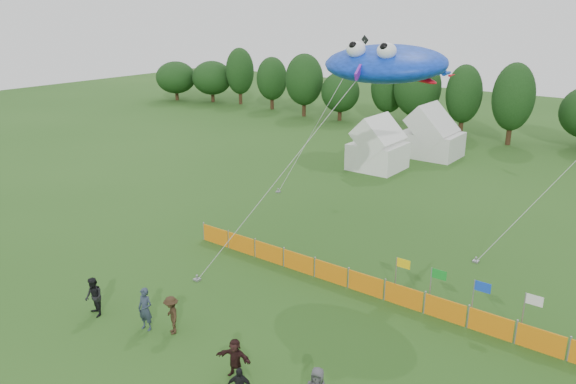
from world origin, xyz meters
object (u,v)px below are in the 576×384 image
Objects in this scene: spectator_f at (235,358)px; stingray_kite at (390,63)px; spectator_c at (172,315)px; spectator_a at (145,309)px; barrier_fence at (365,284)px; spectator_b at (94,297)px; tent_left at (378,148)px; tent_right at (431,137)px.

spectator_f is 0.09× the size of stingray_kite.
spectator_c is at bearing -103.09° from stingray_kite.
spectator_c is (1.11, 0.47, -0.11)m from spectator_a.
spectator_b reaches higher than barrier_fence.
tent_left is 7.00m from tent_right.
barrier_fence is at bearing -62.90° from tent_left.
spectator_c reaches higher than spectator_f.
tent_right is 35.99m from spectator_f.
spectator_a reaches higher than spectator_f.
spectator_b is (-8.65, -9.10, 0.41)m from barrier_fence.
spectator_a reaches higher than spectator_b.
stingray_kite is (-1.84, 4.82, 9.97)m from barrier_fence.
barrier_fence is at bearing 45.17° from spectator_a.
spectator_b is 0.11× the size of stingray_kite.
tent_right is 27.93m from barrier_fence.
spectator_b is 1.18× the size of spectator_f.
tent_right is 2.69× the size of spectator_a.
tent_left is 0.24× the size of stingray_kite.
tent_left reaches higher than spectator_f.
spectator_a is (-5.92, -8.45, 0.47)m from barrier_fence.
tent_right is at bearing 88.81° from spectator_f.
tent_left is 28.67m from spectator_a.
stingray_kite is (4.08, 13.27, 9.51)m from spectator_a.
tent_right reaches higher than spectator_f.
spectator_c reaches higher than barrier_fence.
spectator_f is at bearing -94.76° from barrier_fence.
tent_left is at bearing 117.10° from barrier_fence.
tent_right is 2.85× the size of spectator_b.
spectator_c is at bearing 31.84° from spectator_b.
spectator_c is (3.84, 1.13, -0.06)m from spectator_b.
stingray_kite reaches higher than barrier_fence.
barrier_fence is at bearing 71.86° from spectator_f.
spectator_c is at bearing -121.11° from barrier_fence.
tent_left reaches higher than spectator_a.
spectator_f is (4.10, -0.56, -0.08)m from spectator_c.
spectator_a is at bearing -126.65° from spectator_c.
barrier_fence is 9.32m from spectator_c.
spectator_c is at bearing 158.90° from spectator_f.
spectator_b is (-0.34, -35.74, -0.94)m from tent_right.
tent_left is at bearing 108.49° from spectator_b.
spectator_c is 4.14m from spectator_f.
spectator_f is at bearing 19.58° from spectator_b.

